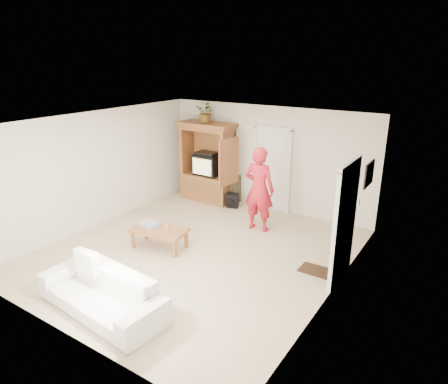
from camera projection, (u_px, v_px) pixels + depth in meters
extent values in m
plane|color=tan|center=(196.00, 252.00, 8.01)|extent=(6.00, 6.00, 0.00)
plane|color=white|center=(193.00, 122.00, 7.17)|extent=(6.00, 6.00, 0.00)
plane|color=silver|center=(267.00, 158.00, 9.96)|extent=(5.50, 0.00, 5.50)
plane|color=silver|center=(55.00, 252.00, 5.21)|extent=(5.50, 0.00, 5.50)
plane|color=silver|center=(97.00, 169.00, 9.01)|extent=(0.00, 6.00, 6.00)
plane|color=silver|center=(336.00, 222.00, 6.16)|extent=(0.00, 6.00, 6.00)
cube|color=#965D2E|center=(207.00, 187.00, 10.82)|extent=(1.40, 0.60, 0.70)
cube|color=#965D2E|center=(188.00, 150.00, 10.85)|extent=(0.10, 0.60, 1.20)
cube|color=#965D2E|center=(228.00, 156.00, 10.18)|extent=(0.10, 0.60, 1.20)
cube|color=#965D2E|center=(213.00, 151.00, 10.73)|extent=(1.40, 0.06, 1.20)
cube|color=#965D2E|center=(207.00, 128.00, 10.30)|extent=(1.40, 0.60, 0.10)
cube|color=#965D2E|center=(207.00, 125.00, 10.27)|extent=(1.52, 0.68, 0.10)
cube|color=#965D2E|center=(229.00, 162.00, 9.63)|extent=(0.16, 0.67, 1.15)
cube|color=black|center=(208.00, 165.00, 10.64)|extent=(0.70, 0.52, 0.55)
cube|color=tan|center=(202.00, 167.00, 10.43)|extent=(0.58, 0.02, 0.42)
cube|color=black|center=(207.00, 153.00, 10.52)|extent=(0.55, 0.35, 0.08)
cube|color=#905C31|center=(201.00, 186.00, 10.56)|extent=(1.19, 0.03, 0.25)
cube|color=white|center=(272.00, 170.00, 9.95)|extent=(0.85, 0.05, 2.04)
cube|color=black|center=(345.00, 225.00, 6.74)|extent=(0.05, 0.90, 2.04)
cube|color=black|center=(369.00, 174.00, 7.58)|extent=(0.03, 0.60, 0.48)
cube|color=#382316|center=(316.00, 271.00, 7.28)|extent=(0.60, 0.40, 0.02)
imported|color=#4C7238|center=(206.00, 112.00, 10.15)|extent=(0.50, 0.44, 0.53)
imported|color=red|center=(259.00, 189.00, 8.76)|extent=(0.72, 0.49, 1.90)
imported|color=white|center=(101.00, 293.00, 6.06)|extent=(2.26, 1.04, 0.64)
cube|color=#905C31|center=(159.00, 230.00, 8.06)|extent=(1.21, 0.79, 0.06)
cube|color=#905C31|center=(133.00, 240.00, 8.11)|extent=(0.07, 0.07, 0.36)
cube|color=#905C31|center=(146.00, 231.00, 8.51)|extent=(0.07, 0.07, 0.36)
cube|color=#905C31|center=(175.00, 249.00, 7.74)|extent=(0.07, 0.07, 0.36)
cube|color=#905C31|center=(186.00, 239.00, 8.14)|extent=(0.07, 0.07, 0.36)
cube|color=#F5516E|center=(149.00, 224.00, 8.18)|extent=(0.40, 0.31, 0.08)
cylinder|color=tan|center=(166.00, 227.00, 7.99)|extent=(0.08, 0.08, 0.10)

